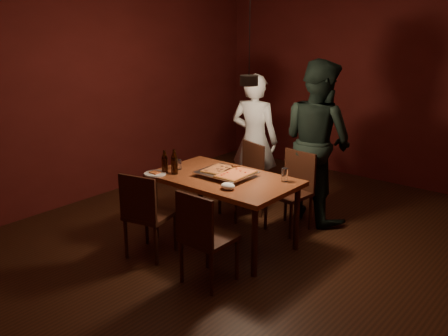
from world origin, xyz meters
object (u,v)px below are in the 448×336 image
Objects in this scene: dining_table at (224,184)px; beer_bottle_b at (174,162)px; chair_far_left at (246,173)px; chair_near_right at (203,230)px; chair_near_left at (145,208)px; beer_bottle_a at (165,162)px; chair_far_right at (294,183)px; diner_dark at (317,141)px; plate_slice at (155,174)px; diner_white at (254,140)px; pizza_tray at (226,174)px; pendant_lamp at (249,79)px.

beer_bottle_b is at bearing -152.67° from dining_table.
dining_table is 2.83× the size of chair_far_left.
dining_table is at bearing 116.99° from chair_near_right.
chair_near_left is at bearing -81.37° from beer_bottle_b.
beer_bottle_a reaches higher than chair_near_left.
diner_dark is at bearing -87.58° from chair_far_right.
plate_slice is (-0.62, -0.39, 0.08)m from dining_table.
diner_white reaches higher than chair_far_left.
chair_far_right reaches higher than plate_slice.
chair_far_left is at bearing 51.55° from diner_dark.
chair_far_right is at bearing 51.73° from plate_slice.
dining_table is 0.91m from chair_far_right.
diner_white is (-0.16, 0.38, 0.31)m from chair_far_left.
chair_far_right is at bearing -159.95° from chair_far_left.
diner_dark is at bearing 59.24° from plate_slice.
beer_bottle_b is at bearing 18.41° from beer_bottle_a.
beer_bottle_b reaches higher than dining_table.
beer_bottle_a is at bearing -150.88° from pizza_tray.
beer_bottle_b is 1.74m from diner_dark.
chair_near_right is 1.09m from beer_bottle_b.
chair_near_right is 0.44× the size of pendant_lamp.
chair_far_right is at bearing 143.65° from diner_white.
plate_slice is (-0.62, -0.43, -0.01)m from pizza_tray.
dining_table is 5.60× the size of beer_bottle_b.
chair_near_left is at bearing 70.91° from chair_far_right.
beer_bottle_a is (-0.99, 0.51, 0.34)m from chair_near_right.
pendant_lamp reaches higher than diner_dark.
beer_bottle_b is at bearing 148.18° from chair_near_right.
chair_near_left is 1.63m from pendant_lamp.
dining_table is at bearing 91.32° from diner_dark.
plate_slice is 0.14× the size of diner_white.
diner_white is at bearing 122.83° from pendant_lamp.
pendant_lamp is (-0.17, -1.13, 0.81)m from diner_dark.
dining_table is 6.47× the size of plate_slice.
diner_white is 1.54m from pendant_lamp.
chair_far_left is at bearing 74.16° from chair_near_left.
chair_near_right is at bearing 132.40° from chair_far_left.
chair_near_left is at bearing -116.40° from pizza_tray.
dining_table is 1.36m from diner_dark.
diner_dark is at bearing 90.91° from chair_near_right.
diner_dark reaches higher than chair_far_right.
chair_far_left is 1.09× the size of chair_far_right.
chair_near_left is at bearing -118.03° from dining_table.
diner_white is (-0.48, 1.15, 0.07)m from pizza_tray.
beer_bottle_b is at bearing -149.61° from pendant_lamp.
chair_far_right is 1.00× the size of chair_near_right.
pizza_tray is 0.29× the size of diner_dark.
beer_bottle_b is 0.24m from plate_slice.
pendant_lamp reaches higher than plate_slice.
plate_slice is at bearing -110.39° from beer_bottle_a.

